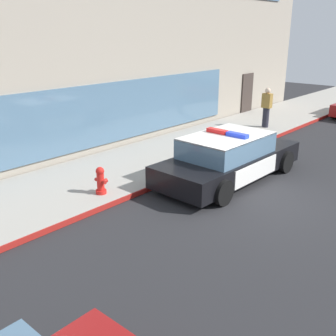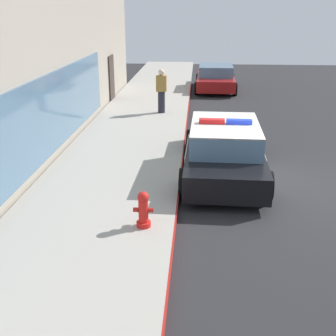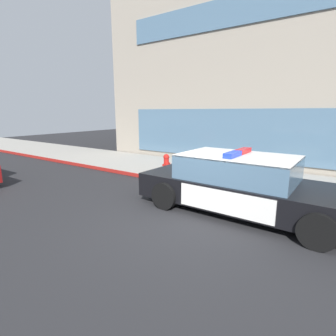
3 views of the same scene
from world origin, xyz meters
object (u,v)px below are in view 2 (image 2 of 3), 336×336
object	(u,v)px
fire_hydrant	(143,210)
police_cruiser	(224,149)
pedestrian_on_sidewalk	(161,91)
car_down_street	(216,78)

from	to	relation	value
fire_hydrant	police_cruiser	bearing A→B (deg)	-26.66
police_cruiser	fire_hydrant	bearing A→B (deg)	154.67
police_cruiser	fire_hydrant	size ratio (longest dim) A/B	7.01
police_cruiser	pedestrian_on_sidewalk	xyz separation A→B (m)	(6.24, 2.15, 0.33)
fire_hydrant	car_down_street	size ratio (longest dim) A/B	0.17
fire_hydrant	car_down_street	bearing A→B (deg)	-6.93
pedestrian_on_sidewalk	fire_hydrant	bearing A→B (deg)	4.67
police_cruiser	pedestrian_on_sidewalk	size ratio (longest dim) A/B	2.97
fire_hydrant	car_down_street	distance (m)	15.70
fire_hydrant	car_down_street	world-z (taller)	car_down_street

